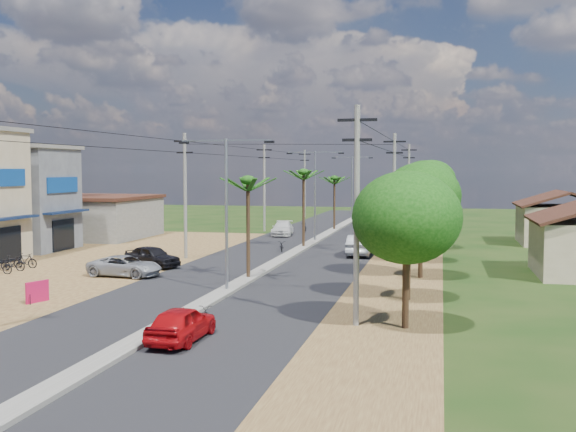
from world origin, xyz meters
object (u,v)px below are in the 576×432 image
object	(u,v)px
car_parked_silver	(125,267)
car_silver_mid	(360,245)
car_red_near	(181,324)
car_white_far	(282,229)
car_parked_dark	(152,257)
moto_rider_east	(203,318)
roadside_sign	(37,292)

from	to	relation	value
car_parked_silver	car_silver_mid	bearing A→B (deg)	-39.76
car_red_near	car_white_far	size ratio (longest dim) A/B	0.85
car_red_near	car_parked_dark	size ratio (longest dim) A/B	0.95
moto_rider_east	roadside_sign	size ratio (longest dim) A/B	1.23
car_white_far	roadside_sign	distance (m)	34.62
car_parked_silver	car_parked_dark	distance (m)	3.88
moto_rider_east	roadside_sign	distance (m)	10.01
roadside_sign	car_silver_mid	bearing A→B (deg)	77.65
car_white_far	car_parked_silver	bearing A→B (deg)	-105.07
car_parked_dark	moto_rider_east	size ratio (longest dim) A/B	2.68
car_white_far	roadside_sign	xyz separation A→B (m)	(-3.95, -34.39, -0.13)
car_white_far	car_parked_dark	world-z (taller)	car_parked_dark
car_white_far	car_parked_silver	size ratio (longest dim) A/B	1.03
car_silver_mid	car_white_far	world-z (taller)	car_silver_mid
car_parked_dark	moto_rider_east	distance (m)	17.64
car_red_near	car_parked_dark	xyz separation A→B (m)	(-9.00, 17.39, 0.03)
car_parked_dark	car_silver_mid	bearing A→B (deg)	-31.12
car_parked_dark	roadside_sign	size ratio (longest dim) A/B	3.30
car_silver_mid	car_red_near	bearing A→B (deg)	81.00
car_red_near	moto_rider_east	distance (m)	2.26
car_white_far	car_parked_silver	world-z (taller)	car_white_far
car_silver_mid	car_parked_dark	world-z (taller)	car_silver_mid
car_white_far	car_parked_silver	distance (m)	26.42
car_silver_mid	car_white_far	distance (m)	16.11
car_parked_dark	roadside_sign	bearing A→B (deg)	-159.24
car_red_near	car_parked_dark	distance (m)	19.58
car_red_near	car_parked_silver	xyz separation A→B (m)	(-9.00, 13.51, -0.05)
car_parked_silver	moto_rider_east	bearing A→B (deg)	-136.91
car_red_near	car_silver_mid	size ratio (longest dim) A/B	0.83
moto_rider_east	car_red_near	bearing A→B (deg)	83.07
car_silver_mid	car_parked_silver	world-z (taller)	car_silver_mid
car_white_far	car_silver_mid	bearing A→B (deg)	-63.38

